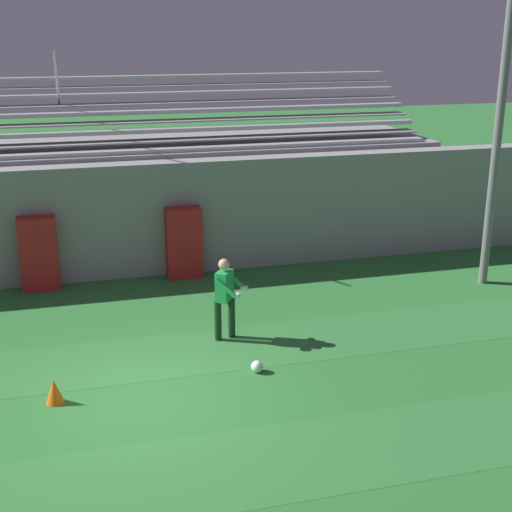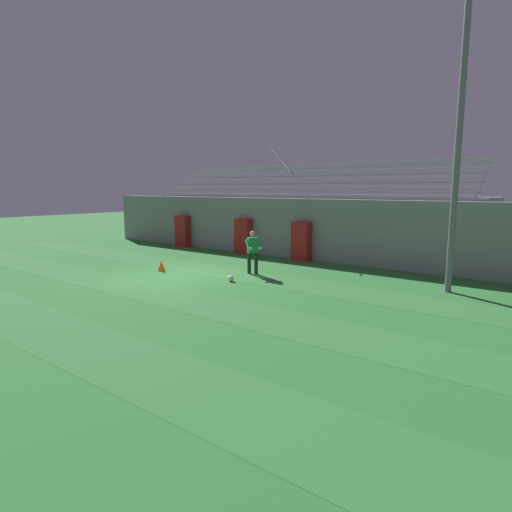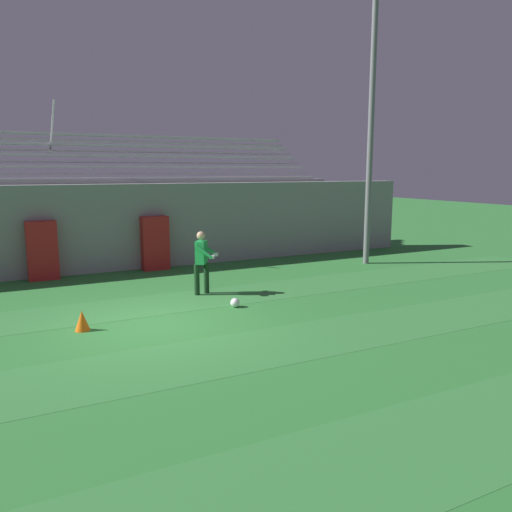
{
  "view_description": "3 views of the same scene",
  "coord_description": "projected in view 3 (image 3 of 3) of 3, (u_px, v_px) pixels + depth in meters",
  "views": [
    {
      "loc": [
        -0.85,
        -10.59,
        5.98
      ],
      "look_at": [
        2.55,
        2.26,
        1.63
      ],
      "focal_mm": 50.0,
      "sensor_mm": 36.0,
      "label": 1
    },
    {
      "loc": [
        11.9,
        -10.64,
        3.28
      ],
      "look_at": [
        2.65,
        1.35,
        0.87
      ],
      "focal_mm": 30.0,
      "sensor_mm": 36.0,
      "label": 2
    },
    {
      "loc": [
        -2.66,
        -9.96,
        3.23
      ],
      "look_at": [
        2.71,
        0.62,
        1.19
      ],
      "focal_mm": 35.0,
      "sensor_mm": 36.0,
      "label": 3
    }
  ],
  "objects": [
    {
      "name": "padding_pillar_gate_left",
      "position": [
        42.0,
        251.0,
        14.8
      ],
      "size": [
        0.86,
        0.44,
        1.76
      ],
      "primitive_type": "cube",
      "color": "#B21E1E",
      "rests_on": "ground"
    },
    {
      "name": "goalkeeper",
      "position": [
        202.0,
        259.0,
        13.03
      ],
      "size": [
        0.72,
        0.74,
        1.67
      ],
      "color": "#143319",
      "rests_on": "ground"
    },
    {
      "name": "floodlight_pole",
      "position": [
        372.0,
        88.0,
        16.57
      ],
      "size": [
        0.9,
        0.36,
        9.62
      ],
      "color": "slate",
      "rests_on": "ground"
    },
    {
      "name": "padding_pillar_gate_right",
      "position": [
        155.0,
        243.0,
        16.33
      ],
      "size": [
        0.86,
        0.44,
        1.76
      ],
      "primitive_type": "cube",
      "color": "#B21E1E",
      "rests_on": "ground"
    },
    {
      "name": "bleacher_stand",
      "position": [
        86.0,
        219.0,
        18.0
      ],
      "size": [
        18.0,
        4.05,
        5.43
      ],
      "color": "gray",
      "rests_on": "ground"
    },
    {
      "name": "ground_plane",
      "position": [
        154.0,
        326.0,
        10.48
      ],
      "size": [
        80.0,
        80.0,
        0.0
      ],
      "primitive_type": "plane",
      "color": "#2D7533"
    },
    {
      "name": "turf_stripe_mid",
      "position": [
        189.0,
        360.0,
        8.58
      ],
      "size": [
        28.0,
        1.92,
        0.01
      ],
      "primitive_type": "cube",
      "color": "#337A38",
      "rests_on": "ground"
    },
    {
      "name": "turf_stripe_far",
      "position": [
        136.0,
        307.0,
        11.95
      ],
      "size": [
        28.0,
        1.92,
        0.01
      ],
      "primitive_type": "cube",
      "color": "#337A38",
      "rests_on": "ground"
    },
    {
      "name": "turf_stripe_near",
      "position": [
        311.0,
        483.0,
        5.21
      ],
      "size": [
        28.0,
        1.92,
        0.01
      ],
      "primitive_type": "cube",
      "color": "#337A38",
      "rests_on": "ground"
    },
    {
      "name": "traffic_cone",
      "position": [
        82.0,
        321.0,
        10.16
      ],
      "size": [
        0.3,
        0.3,
        0.42
      ],
      "primitive_type": "cone",
      "color": "orange",
      "rests_on": "ground"
    },
    {
      "name": "back_wall",
      "position": [
        97.0,
        228.0,
        15.96
      ],
      "size": [
        24.0,
        0.6,
        2.8
      ],
      "primitive_type": "cube",
      "color": "gray",
      "rests_on": "ground"
    },
    {
      "name": "soccer_ball",
      "position": [
        235.0,
        303.0,
        11.91
      ],
      "size": [
        0.22,
        0.22,
        0.22
      ],
      "primitive_type": "sphere",
      "color": "white",
      "rests_on": "ground"
    }
  ]
}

